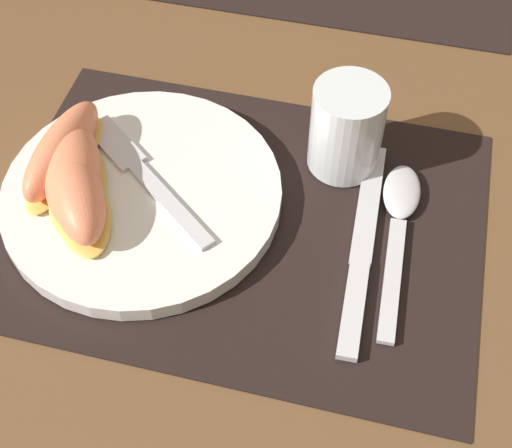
{
  "coord_description": "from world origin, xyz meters",
  "views": [
    {
      "loc": [
        0.1,
        -0.37,
        0.51
      ],
      "look_at": [
        0.02,
        -0.02,
        0.02
      ],
      "focal_mm": 50.0,
      "sensor_mm": 36.0,
      "label": 1
    }
  ],
  "objects_px": {
    "spoon": "(399,214)",
    "citrus_wedge_2": "(77,193)",
    "plate": "(144,191)",
    "knife": "(362,248)",
    "citrus_wedge_0": "(63,152)",
    "fork": "(139,170)",
    "juice_glass": "(346,132)",
    "citrus_wedge_1": "(74,176)"
  },
  "relations": [
    {
      "from": "spoon",
      "to": "citrus_wedge_2",
      "type": "xyz_separation_m",
      "value": [
        -0.27,
        -0.07,
        0.03
      ]
    },
    {
      "from": "plate",
      "to": "citrus_wedge_2",
      "type": "bearing_deg",
      "value": -139.96
    },
    {
      "from": "knife",
      "to": "spoon",
      "type": "distance_m",
      "value": 0.05
    },
    {
      "from": "citrus_wedge_2",
      "to": "citrus_wedge_0",
      "type": "bearing_deg",
      "value": 126.57
    },
    {
      "from": "plate",
      "to": "spoon",
      "type": "height_order",
      "value": "plate"
    },
    {
      "from": "fork",
      "to": "citrus_wedge_2",
      "type": "xyz_separation_m",
      "value": [
        -0.04,
        -0.05,
        0.02
      ]
    },
    {
      "from": "plate",
      "to": "juice_glass",
      "type": "height_order",
      "value": "juice_glass"
    },
    {
      "from": "citrus_wedge_1",
      "to": "citrus_wedge_2",
      "type": "relative_size",
      "value": 1.03
    },
    {
      "from": "citrus_wedge_0",
      "to": "spoon",
      "type": "bearing_deg",
      "value": 5.12
    },
    {
      "from": "plate",
      "to": "citrus_wedge_0",
      "type": "xyz_separation_m",
      "value": [
        -0.07,
        0.0,
        0.03
      ]
    },
    {
      "from": "juice_glass",
      "to": "knife",
      "type": "relative_size",
      "value": 0.39
    },
    {
      "from": "plate",
      "to": "juice_glass",
      "type": "xyz_separation_m",
      "value": [
        0.17,
        0.09,
        0.03
      ]
    },
    {
      "from": "fork",
      "to": "citrus_wedge_0",
      "type": "distance_m",
      "value": 0.07
    },
    {
      "from": "citrus_wedge_0",
      "to": "knife",
      "type": "bearing_deg",
      "value": -3.5
    },
    {
      "from": "citrus_wedge_1",
      "to": "citrus_wedge_2",
      "type": "xyz_separation_m",
      "value": [
        0.01,
        -0.02,
        0.0
      ]
    },
    {
      "from": "citrus_wedge_0",
      "to": "citrus_wedge_2",
      "type": "bearing_deg",
      "value": -53.43
    },
    {
      "from": "plate",
      "to": "citrus_wedge_2",
      "type": "xyz_separation_m",
      "value": [
        -0.04,
        -0.04,
        0.03
      ]
    },
    {
      "from": "knife",
      "to": "citrus_wedge_0",
      "type": "relative_size",
      "value": 1.75
    },
    {
      "from": "citrus_wedge_1",
      "to": "juice_glass",
      "type": "bearing_deg",
      "value": 25.24
    },
    {
      "from": "plate",
      "to": "knife",
      "type": "bearing_deg",
      "value": -3.5
    },
    {
      "from": "fork",
      "to": "citrus_wedge_0",
      "type": "height_order",
      "value": "citrus_wedge_0"
    },
    {
      "from": "spoon",
      "to": "fork",
      "type": "relative_size",
      "value": 1.19
    },
    {
      "from": "plate",
      "to": "citrus_wedge_1",
      "type": "relative_size",
      "value": 1.92
    },
    {
      "from": "spoon",
      "to": "citrus_wedge_2",
      "type": "relative_size",
      "value": 1.47
    },
    {
      "from": "spoon",
      "to": "citrus_wedge_2",
      "type": "distance_m",
      "value": 0.28
    },
    {
      "from": "knife",
      "to": "fork",
      "type": "relative_size",
      "value": 1.43
    },
    {
      "from": "knife",
      "to": "juice_glass",
      "type": "bearing_deg",
      "value": 108.99
    },
    {
      "from": "knife",
      "to": "citrus_wedge_1",
      "type": "xyz_separation_m",
      "value": [
        -0.26,
        -0.01,
        0.03
      ]
    },
    {
      "from": "juice_glass",
      "to": "citrus_wedge_1",
      "type": "distance_m",
      "value": 0.24
    },
    {
      "from": "citrus_wedge_2",
      "to": "spoon",
      "type": "bearing_deg",
      "value": 14.11
    },
    {
      "from": "plate",
      "to": "knife",
      "type": "xyz_separation_m",
      "value": [
        0.2,
        -0.01,
        -0.01
      ]
    },
    {
      "from": "juice_glass",
      "to": "fork",
      "type": "height_order",
      "value": "juice_glass"
    },
    {
      "from": "fork",
      "to": "plate",
      "type": "bearing_deg",
      "value": -61.3
    },
    {
      "from": "plate",
      "to": "fork",
      "type": "bearing_deg",
      "value": 118.7
    },
    {
      "from": "juice_glass",
      "to": "citrus_wedge_1",
      "type": "xyz_separation_m",
      "value": [
        -0.22,
        -0.1,
        -0.0
      ]
    },
    {
      "from": "juice_glass",
      "to": "plate",
      "type": "bearing_deg",
      "value": -152.87
    },
    {
      "from": "spoon",
      "to": "citrus_wedge_2",
      "type": "height_order",
      "value": "citrus_wedge_2"
    },
    {
      "from": "knife",
      "to": "citrus_wedge_1",
      "type": "relative_size",
      "value": 1.73
    },
    {
      "from": "fork",
      "to": "knife",
      "type": "bearing_deg",
      "value": -7.1
    },
    {
      "from": "juice_glass",
      "to": "citrus_wedge_1",
      "type": "height_order",
      "value": "juice_glass"
    },
    {
      "from": "citrus_wedge_1",
      "to": "spoon",
      "type": "bearing_deg",
      "value": 10.09
    },
    {
      "from": "knife",
      "to": "fork",
      "type": "bearing_deg",
      "value": 172.9
    }
  ]
}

